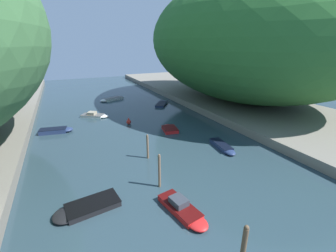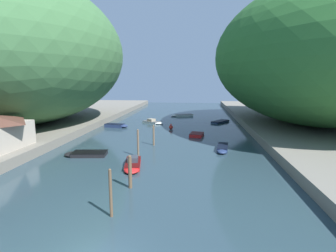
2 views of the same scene
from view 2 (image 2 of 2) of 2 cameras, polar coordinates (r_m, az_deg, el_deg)
water_surface at (r=42.57m, az=-0.52°, el=-2.40°), size 130.00×130.00×0.00m
left_bank at (r=51.69m, az=-29.26°, el=-0.81°), size 22.00×120.00×1.18m
right_bank at (r=46.72m, az=31.63°, el=-2.05°), size 22.00×120.00×1.18m
hillside_left at (r=54.98m, az=-29.07°, el=13.81°), size 34.12×47.77×25.55m
hillside_right at (r=54.38m, az=30.02°, el=13.01°), size 35.88×50.23×24.09m
boat_navy_launch at (r=35.16m, az=11.77°, el=-4.84°), size 1.93×4.93×0.54m
boat_open_rowboat at (r=66.81m, az=2.87°, el=2.35°), size 5.99×3.67×0.50m
boat_far_right_bank at (r=33.76m, az=-17.71°, el=-5.78°), size 5.29×2.69×0.49m
boat_red_skiff at (r=43.67m, az=6.36°, el=-1.79°), size 2.57×3.76×0.54m
boat_cabin_cruiser at (r=52.11m, az=-10.99°, el=0.08°), size 4.83×2.39×0.66m
boat_moored_right at (r=58.48m, az=11.61°, el=1.01°), size 4.81×5.66×0.41m
boat_near_quay at (r=55.97m, az=-3.20°, el=0.89°), size 5.10×4.29×0.91m
boat_yellow_tender at (r=28.25m, az=-7.70°, el=-8.30°), size 2.39×5.18×1.02m
mooring_post_nearest at (r=18.46m, az=-12.38°, el=-14.03°), size 0.21×0.21×3.41m
mooring_post_second at (r=22.82m, az=-8.27°, el=-9.79°), size 0.32×0.32×2.91m
mooring_post_fourth at (r=31.70m, az=-6.54°, el=-3.67°), size 0.24×0.24×3.36m
mooring_post_farthest at (r=36.98m, az=-3.14°, el=-1.96°), size 0.25×0.25×2.96m
channel_buoy_near at (r=49.05m, az=0.65°, el=-0.21°), size 0.76×0.76×1.14m
person_on_quay at (r=35.34m, az=-30.68°, el=-2.83°), size 0.33×0.43×1.69m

